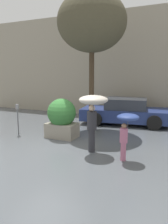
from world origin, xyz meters
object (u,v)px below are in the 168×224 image
object	(u,v)px
street_tree	(92,23)
person_adult	(93,108)
planter_box	(62,118)
person_child	(127,125)
parking_meter	(18,113)
parked_car_near	(126,112)

from	to	relation	value
street_tree	person_adult	bearing A→B (deg)	-66.32
planter_box	person_child	bearing A→B (deg)	-24.11
planter_box	parking_meter	distance (m)	1.90
person_adult	parked_car_near	xyz separation A→B (m)	(-0.06, 4.53, -0.85)
person_child	parking_meter	world-z (taller)	person_child
street_tree	parking_meter	xyz separation A→B (m)	(-2.48, -1.95, -3.68)
planter_box	street_tree	world-z (taller)	street_tree
planter_box	street_tree	size ratio (longest dim) A/B	0.27
person_adult	street_tree	bearing A→B (deg)	160.66
person_adult	street_tree	xyz separation A→B (m)	(-1.14, 2.61, 3.15)
planter_box	person_adult	xyz separation A→B (m)	(1.78, -1.09, 0.65)
person_adult	street_tree	distance (m)	4.24
person_adult	parking_meter	bearing A→B (deg)	-143.25
planter_box	parked_car_near	xyz separation A→B (m)	(1.72, 3.45, -0.20)
person_child	street_tree	world-z (taller)	street_tree
person_adult	parked_car_near	world-z (taller)	person_adult
person_adult	person_child	xyz separation A→B (m)	(1.13, -0.21, -0.38)
planter_box	street_tree	xyz separation A→B (m)	(0.63, 1.52, 3.80)
parking_meter	person_child	bearing A→B (deg)	-10.34
person_child	parked_car_near	bearing A→B (deg)	91.71
planter_box	person_child	xyz separation A→B (m)	(2.90, -1.30, 0.27)
street_tree	planter_box	bearing A→B (deg)	-112.63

